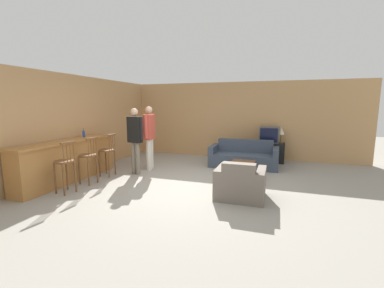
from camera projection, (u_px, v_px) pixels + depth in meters
The scene contains 16 objects.
ground_plane at pixel (185, 187), 5.80m from camera, with size 24.00×24.00×0.00m, color gray.
wall_back at pixel (221, 120), 9.04m from camera, with size 9.40×0.08×2.60m.
wall_left at pixel (103, 122), 7.84m from camera, with size 0.08×8.66×2.60m.
bar_counter at pixel (68, 161), 6.16m from camera, with size 0.55×2.86×1.00m.
bar_chair_near at pixel (65, 166), 5.30m from camera, with size 0.45×0.45×1.10m.
bar_chair_mid at pixel (88, 159), 5.95m from camera, with size 0.42×0.42×1.10m.
bar_chair_far at pixel (107, 153), 6.62m from camera, with size 0.41×0.41×1.10m.
couch_far at pixel (244, 157), 7.66m from camera, with size 1.97×0.87×0.78m.
armchair_near at pixel (240, 184), 5.05m from camera, with size 0.94×0.83×0.76m.
coffee_table at pixel (242, 166), 6.30m from camera, with size 0.58×1.09×0.40m.
tv_unit at pixel (268, 152), 8.29m from camera, with size 0.98×0.50×0.63m.
tv at pixel (269, 135), 8.20m from camera, with size 0.60×0.43×0.51m.
bottle at pixel (84, 133), 6.65m from camera, with size 0.06×0.06×0.22m.
table_lamp at pixel (281, 132), 8.07m from camera, with size 0.22×0.22×0.50m.
person_by_window at pixel (149, 134), 7.22m from camera, with size 0.25×0.62×1.79m.
person_by_counter at pixel (135, 137), 6.70m from camera, with size 0.50×0.21×1.74m.
Camera 1 is at (1.92, -5.25, 1.83)m, focal length 24.00 mm.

